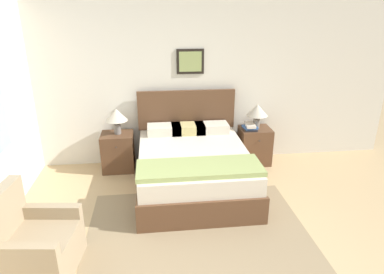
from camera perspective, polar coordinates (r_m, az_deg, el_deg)
wall_back at (r=5.54m, az=-1.54°, el=8.81°), size 7.02×0.09×2.60m
area_rug_main at (r=4.13m, az=0.97°, el=-15.66°), size 2.55×1.97×0.01m
bed at (r=4.88m, az=0.21°, el=-4.96°), size 1.56×1.96×1.23m
armchair at (r=3.81m, az=-25.01°, el=-16.13°), size 0.78×0.81×0.87m
nightstand_near_window at (r=5.57m, az=-12.21°, el=-2.42°), size 0.49×0.46×0.60m
nightstand_by_door at (r=5.78m, az=10.36°, el=-1.40°), size 0.49×0.46×0.60m
table_lamp_near_window at (r=5.37m, az=-12.49°, el=3.47°), size 0.34×0.34×0.40m
table_lamp_by_door at (r=5.59m, az=10.82°, el=4.28°), size 0.34×0.34×0.40m
book_thick_bottom at (r=5.60m, az=9.61°, el=1.36°), size 0.20×0.25×0.03m
book_hardcover_middle at (r=5.59m, az=9.63°, el=1.64°), size 0.23×0.24×0.03m
book_novel_upper at (r=5.57m, az=9.65°, el=2.00°), size 0.16×0.28×0.04m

